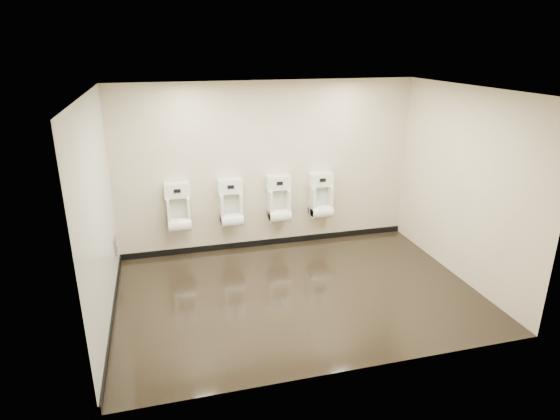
# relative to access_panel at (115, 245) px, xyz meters

# --- Properties ---
(ground) EXTENTS (5.00, 3.50, 0.00)m
(ground) POSITION_rel_access_panel_xyz_m (2.48, -1.20, -0.50)
(ground) COLOR black
(ground) RESTS_ON ground
(ceiling) EXTENTS (5.00, 3.50, 0.00)m
(ceiling) POSITION_rel_access_panel_xyz_m (2.48, -1.20, 2.30)
(ceiling) COLOR silver
(back_wall) EXTENTS (5.00, 0.02, 2.80)m
(back_wall) POSITION_rel_access_panel_xyz_m (2.48, 0.55, 0.90)
(back_wall) COLOR beige
(back_wall) RESTS_ON ground
(front_wall) EXTENTS (5.00, 0.02, 2.80)m
(front_wall) POSITION_rel_access_panel_xyz_m (2.48, -2.95, 0.90)
(front_wall) COLOR beige
(front_wall) RESTS_ON ground
(left_wall) EXTENTS (0.02, 3.50, 2.80)m
(left_wall) POSITION_rel_access_panel_xyz_m (-0.02, -1.20, 0.90)
(left_wall) COLOR beige
(left_wall) RESTS_ON ground
(right_wall) EXTENTS (0.02, 3.50, 2.80)m
(right_wall) POSITION_rel_access_panel_xyz_m (4.98, -1.20, 0.90)
(right_wall) COLOR beige
(right_wall) RESTS_ON ground
(tile_overlay_left) EXTENTS (0.01, 3.50, 2.80)m
(tile_overlay_left) POSITION_rel_access_panel_xyz_m (-0.01, -1.20, 0.90)
(tile_overlay_left) COLOR silver
(tile_overlay_left) RESTS_ON ground
(skirting_back) EXTENTS (5.00, 0.02, 0.10)m
(skirting_back) POSITION_rel_access_panel_xyz_m (2.48, 0.54, -0.45)
(skirting_back) COLOR black
(skirting_back) RESTS_ON ground
(skirting_left) EXTENTS (0.02, 3.50, 0.10)m
(skirting_left) POSITION_rel_access_panel_xyz_m (-0.01, -1.20, -0.45)
(skirting_left) COLOR black
(skirting_left) RESTS_ON ground
(access_panel) EXTENTS (0.04, 0.25, 0.25)m
(access_panel) POSITION_rel_access_panel_xyz_m (0.00, 0.00, 0.00)
(access_panel) COLOR #9E9EA3
(access_panel) RESTS_ON left_wall
(urinal_0) EXTENTS (0.41, 0.31, 0.77)m
(urinal_0) POSITION_rel_access_panel_xyz_m (0.97, 0.41, 0.31)
(urinal_0) COLOR white
(urinal_0) RESTS_ON back_wall
(urinal_1) EXTENTS (0.41, 0.31, 0.77)m
(urinal_1) POSITION_rel_access_panel_xyz_m (1.82, 0.41, 0.31)
(urinal_1) COLOR white
(urinal_1) RESTS_ON back_wall
(urinal_2) EXTENTS (0.41, 0.31, 0.77)m
(urinal_2) POSITION_rel_access_panel_xyz_m (2.63, 0.41, 0.31)
(urinal_2) COLOR white
(urinal_2) RESTS_ON back_wall
(urinal_3) EXTENTS (0.41, 0.31, 0.77)m
(urinal_3) POSITION_rel_access_panel_xyz_m (3.38, 0.41, 0.31)
(urinal_3) COLOR white
(urinal_3) RESTS_ON back_wall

